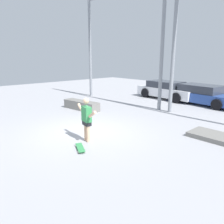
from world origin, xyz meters
The scene contains 7 objects.
ground_plane centered at (0.00, 0.00, 0.00)m, with size 36.00×36.00×0.00m, color #9E9EA3.
skateboarder centered at (0.81, -0.52, 0.86)m, with size 1.43×0.39×1.58m.
skateboard centered at (1.27, -1.13, 0.06)m, with size 0.80×0.52×0.08m.
grind_box centered at (-3.41, 2.16, 0.25)m, with size 2.39×0.64×0.51m, color slate.
canopy_support_left centered at (-3.60, 5.46, 4.28)m, with size 6.69×0.20×6.99m.
parked_car_white centered at (-2.09, 8.77, 0.63)m, with size 4.58×2.07×1.27m.
parked_car_blue centered at (0.56, 8.83, 0.61)m, with size 4.72×2.27×1.24m.
Camera 1 is at (6.89, -4.86, 2.94)m, focal length 35.00 mm.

